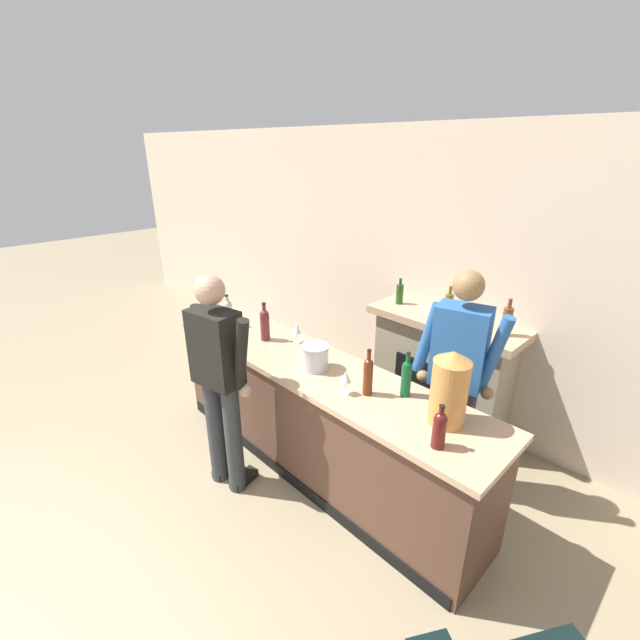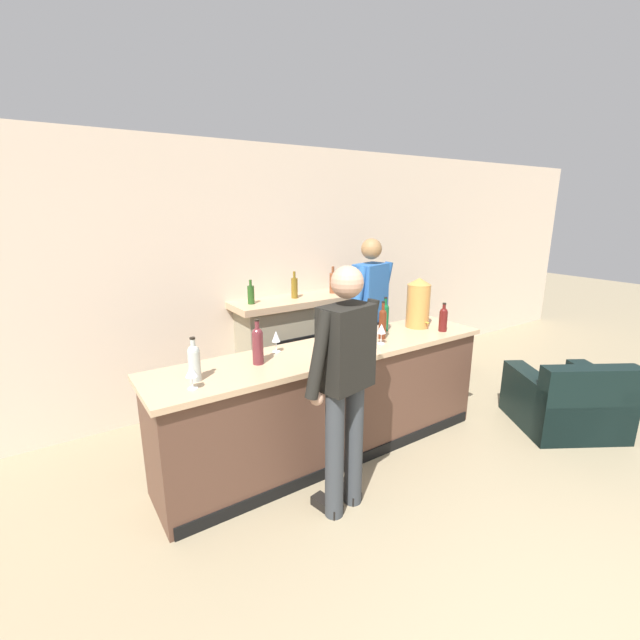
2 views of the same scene
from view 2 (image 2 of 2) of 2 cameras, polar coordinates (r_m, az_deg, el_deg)
The scene contains 17 objects.
wall_back_panel at distance 4.77m, azimuth -8.90°, elevation 5.88°, with size 12.00×0.07×2.75m.
bar_counter at distance 3.75m, azimuth 1.45°, elevation -10.79°, with size 3.04×0.67×0.96m.
fireplace_stone at distance 4.89m, azimuth -3.51°, elevation -3.38°, with size 1.41×0.52×1.44m.
armchair_black at distance 4.85m, azimuth 30.15°, elevation -9.73°, with size 1.18×1.17×0.74m.
potted_plant_corner at distance 5.90m, azimuth 17.42°, elevation -3.79°, with size 0.48×0.48×0.71m.
person_customer at distance 2.88m, azimuth 3.35°, elevation -8.32°, with size 0.65×0.36×1.76m.
person_bartender at distance 4.50m, azimuth 6.65°, elevation 0.55°, with size 0.64×0.37×1.80m.
copper_dispenser at distance 4.25m, azimuth 12.96°, elevation 2.29°, with size 0.23×0.27×0.49m.
ice_bucket_steel at distance 3.53m, azimuth 2.22°, elevation -2.37°, with size 0.21×0.21×0.19m.
wine_bottle_port_short at distance 3.22m, azimuth -8.31°, elevation -3.19°, with size 0.08×0.08×0.35m.
wine_bottle_riesling_slim at distance 4.08m, azimuth 8.67°, elevation 0.53°, with size 0.07×0.07×0.33m.
wine_bottle_burgundy_dark at distance 3.83m, azimuth 8.34°, elevation -0.32°, with size 0.07×0.07×0.34m.
wine_bottle_chardonnay_pale at distance 4.19m, azimuth 16.12°, elevation 0.21°, with size 0.08×0.08×0.27m.
wine_bottle_rose_blush at distance 3.01m, azimuth -16.43°, elevation -5.29°, with size 0.08×0.08×0.31m.
wine_glass_back_row at distance 3.46m, azimuth -5.88°, elevation -2.31°, with size 0.07×0.07×0.18m.
wine_glass_near_bucket at distance 2.88m, azimuth -16.75°, elevation -6.63°, with size 0.08×0.08×0.16m.
wine_glass_front_right at distance 3.69m, azimuth 8.20°, elevation -1.25°, with size 0.08×0.08×0.18m.
Camera 2 is at (-1.99, -0.55, 2.11)m, focal length 24.00 mm.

